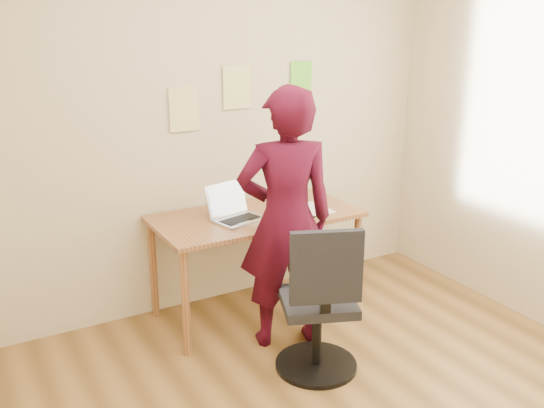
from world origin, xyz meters
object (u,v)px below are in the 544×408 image
desk (256,226)px  phone (306,216)px  office_chair (320,311)px  laptop (235,212)px  person (286,220)px

desk → phone: size_ratio=10.81×
office_chair → laptop: bearing=120.3°
phone → office_chair: office_chair is taller
desk → office_chair: office_chair is taller
desk → phone: phone is taller
desk → office_chair: size_ratio=1.47×
desk → laptop: (-0.17, -0.02, 0.14)m
office_chair → person: person is taller
office_chair → person: bearing=108.7°
desk → person: (-0.02, -0.44, 0.18)m
laptop → phone: 0.49m
office_chair → phone: bearing=85.7°
laptop → office_chair: (0.13, -0.85, -0.38)m
person → laptop: bearing=-52.9°
phone → office_chair: (-0.32, -0.66, -0.34)m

